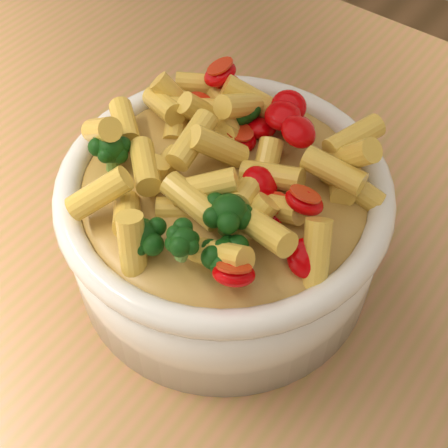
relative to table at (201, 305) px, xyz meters
The scene contains 3 objects.
table is the anchor object (origin of this frame).
serving_bowl 0.16m from the table, ahead, with size 0.25×0.25×0.11m.
pasta_salad 0.22m from the table, ahead, with size 0.19×0.19×0.04m.
Camera 1 is at (0.21, -0.24, 1.33)m, focal length 50.00 mm.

